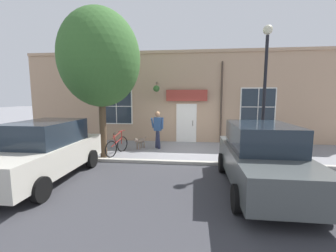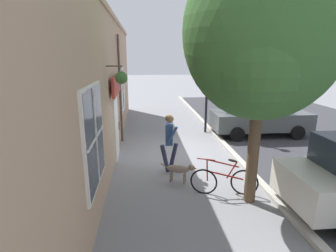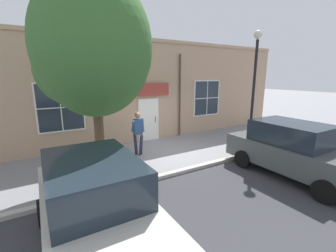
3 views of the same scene
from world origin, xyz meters
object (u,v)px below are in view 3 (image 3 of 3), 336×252
(parked_car_nearest_curb, at_px, (96,207))
(dog_on_leash, at_px, (121,150))
(pedestrian_walking, at_px, (138,129))
(street_tree_by_curb, at_px, (90,51))
(street_lamp, at_px, (255,76))
(leaning_bicycle, at_px, (109,163))
(parked_car_mid_block, at_px, (294,150))

(parked_car_nearest_curb, bearing_deg, dog_on_leash, 155.67)
(pedestrian_walking, relative_size, dog_on_leash, 1.79)
(dog_on_leash, xyz_separation_m, street_tree_by_curb, (1.53, -1.23, 3.47))
(parked_car_nearest_curb, bearing_deg, street_lamp, 108.39)
(leaning_bicycle, bearing_deg, parked_car_mid_block, 58.27)
(pedestrian_walking, bearing_deg, dog_on_leash, -74.72)
(street_tree_by_curb, relative_size, street_lamp, 1.19)
(street_tree_by_curb, height_order, parked_car_mid_block, street_tree_by_curb)
(leaning_bicycle, xyz_separation_m, parked_car_nearest_curb, (3.19, -1.14, 0.50))
(pedestrian_walking, distance_m, dog_on_leash, 1.11)
(leaning_bicycle, bearing_deg, street_lamp, 81.25)
(parked_car_mid_block, bearing_deg, street_lamp, 163.88)
(pedestrian_walking, distance_m, parked_car_mid_block, 5.66)
(dog_on_leash, xyz_separation_m, leaning_bicycle, (1.03, -0.77, -0.01))
(street_lamp, bearing_deg, pedestrian_walking, -117.14)
(dog_on_leash, height_order, parked_car_nearest_curb, parked_car_nearest_curb)
(street_tree_by_curb, xyz_separation_m, parked_car_nearest_curb, (2.69, -0.68, -2.99))
(dog_on_leash, distance_m, street_lamp, 6.06)
(pedestrian_walking, distance_m, street_lamp, 5.15)
(leaning_bicycle, height_order, parked_car_nearest_curb, parked_car_nearest_curb)
(street_tree_by_curb, height_order, leaning_bicycle, street_tree_by_curb)
(dog_on_leash, relative_size, parked_car_mid_block, 0.23)
(pedestrian_walking, relative_size, parked_car_mid_block, 0.42)
(leaning_bicycle, height_order, street_lamp, street_lamp)
(parked_car_mid_block, bearing_deg, street_tree_by_curb, -115.56)
(parked_car_nearest_curb, distance_m, parked_car_mid_block, 6.26)
(parked_car_nearest_curb, xyz_separation_m, street_lamp, (-2.30, 6.92, 2.33))
(street_tree_by_curb, xyz_separation_m, street_lamp, (0.39, 6.24, -0.66))
(street_tree_by_curb, height_order, parked_car_nearest_curb, street_tree_by_curb)
(street_lamp, bearing_deg, dog_on_leash, -110.97)
(street_tree_by_curb, distance_m, parked_car_mid_block, 6.87)
(pedestrian_walking, height_order, street_tree_by_curb, street_tree_by_curb)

